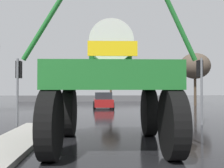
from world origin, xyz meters
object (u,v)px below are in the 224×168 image
(sedan_ahead, at_px, (103,101))
(traffic_signal_near_left, at_px, (19,77))
(bare_tree_far_center, at_px, (111,65))
(oversize_sprayer, at_px, (110,84))
(traffic_signal_far_left, at_px, (142,80))
(bare_tree_right, at_px, (195,66))
(traffic_signal_near_right, at_px, (200,76))

(sedan_ahead, relative_size, traffic_signal_near_left, 1.26)
(traffic_signal_near_left, bearing_deg, bare_tree_far_center, 77.16)
(oversize_sprayer, height_order, bare_tree_far_center, bare_tree_far_center)
(oversize_sprayer, xyz_separation_m, traffic_signal_near_left, (-4.23, 4.58, 0.42))
(traffic_signal_far_left, relative_size, bare_tree_right, 0.65)
(sedan_ahead, height_order, traffic_signal_near_right, traffic_signal_near_right)
(oversize_sprayer, xyz_separation_m, sedan_ahead, (0.24, 16.36, -1.25))
(oversize_sprayer, height_order, sedan_ahead, oversize_sprayer)
(oversize_sprayer, distance_m, traffic_signal_near_right, 6.69)
(oversize_sprayer, relative_size, traffic_signal_near_left, 1.63)
(traffic_signal_near_right, relative_size, traffic_signal_far_left, 0.88)
(oversize_sprayer, bearing_deg, bare_tree_right, -26.36)
(traffic_signal_near_right, bearing_deg, oversize_sprayer, -136.73)
(traffic_signal_near_left, xyz_separation_m, bare_tree_far_center, (6.09, 26.71, 3.27))
(traffic_signal_near_left, bearing_deg, traffic_signal_near_right, -0.01)
(traffic_signal_near_left, bearing_deg, sedan_ahead, 69.22)
(traffic_signal_far_left, xyz_separation_m, bare_tree_far_center, (-2.67, 12.35, 2.86))
(traffic_signal_near_right, bearing_deg, traffic_signal_far_left, 91.32)
(traffic_signal_near_left, relative_size, traffic_signal_far_left, 0.85)
(oversize_sprayer, height_order, traffic_signal_near_left, oversize_sprayer)
(traffic_signal_near_left, height_order, traffic_signal_far_left, traffic_signal_far_left)
(traffic_signal_near_left, relative_size, bare_tree_right, 0.56)
(bare_tree_far_center, bearing_deg, traffic_signal_near_left, -102.84)
(traffic_signal_far_left, distance_m, bare_tree_right, 6.44)
(sedan_ahead, distance_m, traffic_signal_far_left, 5.42)
(oversize_sprayer, bearing_deg, sedan_ahead, 1.05)
(sedan_ahead, height_order, traffic_signal_near_left, traffic_signal_near_left)
(oversize_sprayer, height_order, bare_tree_right, bare_tree_right)
(bare_tree_far_center, bearing_deg, traffic_signal_far_left, -77.78)
(traffic_signal_near_left, xyz_separation_m, traffic_signal_near_right, (9.09, -0.00, 0.08))
(traffic_signal_near_right, height_order, bare_tree_far_center, bare_tree_far_center)
(traffic_signal_far_left, bearing_deg, bare_tree_right, 8.81)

